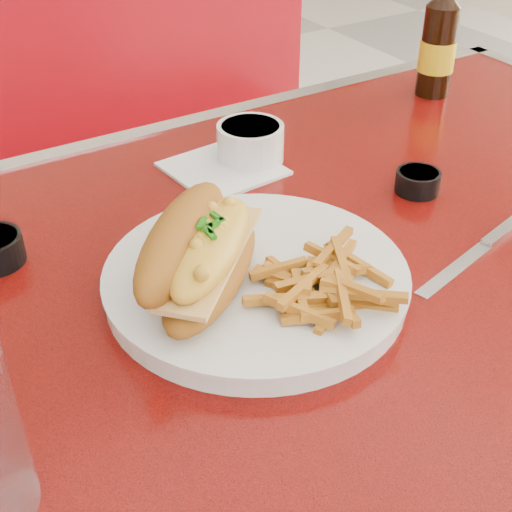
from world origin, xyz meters
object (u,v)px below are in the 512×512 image
dinner_plate (256,279)px  knife (481,249)px  booth_bench_far (114,258)px  beer_bottle (439,42)px  fork (313,257)px  sauce_cup_right (418,181)px  diner_table (346,365)px  mac_hoagie (201,252)px  gravy_ramekin (250,141)px

dinner_plate → knife: bearing=-16.1°
booth_bench_far → beer_bottle: 0.86m
booth_bench_far → fork: 0.96m
booth_bench_far → sauce_cup_right: 0.91m
diner_table → fork: (-0.06, -0.00, 0.18)m
mac_hoagie → knife: 0.31m
beer_bottle → mac_hoagie: bearing=-153.7°
mac_hoagie → knife: mac_hoagie is taller
dinner_plate → fork: size_ratio=2.37×
diner_table → beer_bottle: size_ratio=5.66×
sauce_cup_right → dinner_plate: bearing=-166.7°
knife → mac_hoagie: bearing=151.1°
diner_table → gravy_ramekin: (0.02, 0.25, 0.19)m
fork → sauce_cup_right: 0.22m
knife → diner_table: bearing=137.0°
knife → booth_bench_far: bearing=83.7°
dinner_plate → mac_hoagie: mac_hoagie is taller
mac_hoagie → fork: bearing=-52.6°
booth_bench_far → knife: bearing=-82.4°
fork → gravy_ramekin: size_ratio=1.68×
gravy_ramekin → fork: bearing=-107.8°
gravy_ramekin → beer_bottle: 0.37m
sauce_cup_right → gravy_ramekin: bearing=125.3°
diner_table → gravy_ramekin: bearing=85.8°
knife → fork: bearing=147.6°
diner_table → sauce_cup_right: bearing=25.0°
dinner_plate → gravy_ramekin: gravy_ramekin is taller
sauce_cup_right → knife: bearing=-102.5°
diner_table → gravy_ramekin: size_ratio=13.89×
beer_bottle → knife: (-0.26, -0.36, -0.08)m
sauce_cup_right → beer_bottle: size_ratio=0.33×
gravy_ramekin → sauce_cup_right: (0.13, -0.18, -0.01)m
sauce_cup_right → fork: bearing=-160.7°
diner_table → dinner_plate: bearing=178.0°
mac_hoagie → fork: (0.12, -0.02, -0.04)m
dinner_plate → mac_hoagie: 0.07m
mac_hoagie → sauce_cup_right: bearing=-33.8°
sauce_cup_right → beer_bottle: 0.33m
dinner_plate → fork: (0.06, -0.01, 0.01)m
booth_bench_far → knife: size_ratio=6.16×
fork → gravy_ramekin: 0.27m
diner_table → booth_bench_far: (0.00, 0.81, -0.32)m
booth_bench_far → fork: size_ratio=8.07×
mac_hoagie → beer_bottle: 0.62m
mac_hoagie → knife: size_ratio=1.08×
mac_hoagie → beer_bottle: size_ratio=0.97×
booth_bench_far → fork: (-0.06, -0.82, 0.50)m
fork → knife: (0.18, -0.06, -0.02)m
gravy_ramekin → beer_bottle: bearing=6.7°
gravy_ramekin → knife: 0.33m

